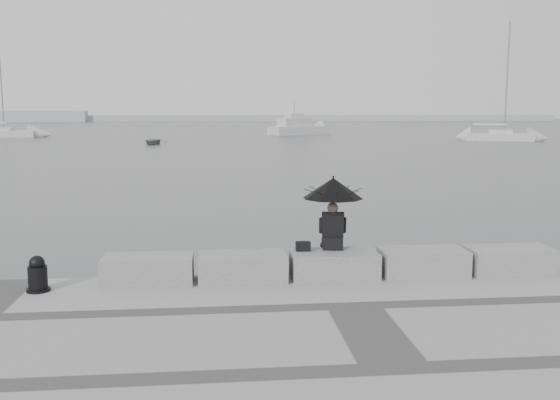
{
  "coord_description": "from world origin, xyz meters",
  "views": [
    {
      "loc": [
        -2.13,
        -11.56,
        3.65
      ],
      "look_at": [
        -0.66,
        3.0,
        1.47
      ],
      "focal_mm": 40.0,
      "sensor_mm": 36.0,
      "label": 1
    }
  ],
  "objects": [
    {
      "name": "stone_block_far_left",
      "position": [
        -3.4,
        -0.45,
        0.75
      ],
      "size": [
        1.6,
        0.8,
        0.5
      ],
      "primitive_type": "cube",
      "color": "slate",
      "rests_on": "promenade"
    },
    {
      "name": "mooring_bollard",
      "position": [
        -5.24,
        -0.81,
        0.77
      ],
      "size": [
        0.4,
        0.4,
        0.64
      ],
      "color": "black",
      "rests_on": "promenade"
    },
    {
      "name": "stone_block_centre",
      "position": [
        0.0,
        -0.45,
        0.75
      ],
      "size": [
        1.6,
        0.8,
        0.5
      ],
      "primitive_type": "cube",
      "color": "slate",
      "rests_on": "promenade"
    },
    {
      "name": "seated_person",
      "position": [
        0.01,
        -0.21,
        2.0
      ],
      "size": [
        1.14,
        1.14,
        1.39
      ],
      "rotation": [
        0.0,
        0.0,
        -0.18
      ],
      "color": "black",
      "rests_on": "stone_block_centre"
    },
    {
      "name": "dinghy",
      "position": [
        -8.5,
        51.67,
        0.3
      ],
      "size": [
        3.61,
        1.77,
        0.59
      ],
      "primitive_type": "imported",
      "rotation": [
        0.0,
        0.0,
        -0.09
      ],
      "color": "gray",
      "rests_on": "ground"
    },
    {
      "name": "sailboat_right",
      "position": [
        28.89,
        54.52,
        0.53
      ],
      "size": [
        7.43,
        4.68,
        12.9
      ],
      "rotation": [
        0.0,
        0.0,
        -0.35
      ],
      "color": "silver",
      "rests_on": "ground"
    },
    {
      "name": "ground",
      "position": [
        0.0,
        0.0,
        0.0
      ],
      "size": [
        360.0,
        360.0,
        0.0
      ],
      "primitive_type": "plane",
      "color": "#484A4D",
      "rests_on": "ground"
    },
    {
      "name": "sailboat_left",
      "position": [
        -28.71,
        68.45,
        0.51
      ],
      "size": [
        8.98,
        2.81,
        12.9
      ],
      "rotation": [
        0.0,
        0.0,
        -0.05
      ],
      "color": "silver",
      "rests_on": "ground"
    },
    {
      "name": "stone_block_right",
      "position": [
        1.7,
        -0.45,
        0.75
      ],
      "size": [
        1.6,
        0.8,
        0.5
      ],
      "primitive_type": "cube",
      "color": "slate",
      "rests_on": "promenade"
    },
    {
      "name": "stone_block_left",
      "position": [
        -1.7,
        -0.45,
        0.75
      ],
      "size": [
        1.6,
        0.8,
        0.5
      ],
      "primitive_type": "cube",
      "color": "slate",
      "rests_on": "promenade"
    },
    {
      "name": "distant_landmass",
      "position": [
        -8.14,
        154.51,
        0.9
      ],
      "size": [
        180.0,
        8.0,
        2.8
      ],
      "color": "#A8AAAD",
      "rests_on": "ground"
    },
    {
      "name": "bag",
      "position": [
        -0.57,
        -0.32,
        1.09
      ],
      "size": [
        0.27,
        0.15,
        0.17
      ],
      "primitive_type": "cube",
      "color": "black",
      "rests_on": "stone_block_centre"
    },
    {
      "name": "stone_block_far_right",
      "position": [
        3.4,
        -0.45,
        0.75
      ],
      "size": [
        1.6,
        0.8,
        0.5
      ],
      "primitive_type": "cube",
      "color": "slate",
      "rests_on": "promenade"
    },
    {
      "name": "motor_cruiser",
      "position": [
        8.96,
        72.15,
        0.89
      ],
      "size": [
        8.9,
        6.58,
        4.5
      ],
      "rotation": [
        0.0,
        0.0,
        0.5
      ],
      "color": "silver",
      "rests_on": "ground"
    }
  ]
}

